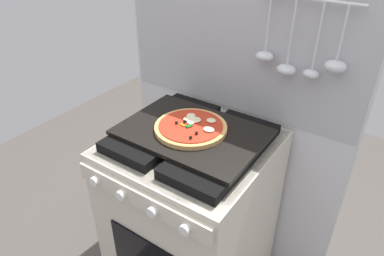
% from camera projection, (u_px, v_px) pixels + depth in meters
% --- Properties ---
extents(kitchen_backsplash, '(1.10, 0.09, 1.55)m').
position_uv_depth(kitchen_backsplash, '(233.00, 122.00, 1.63)').
color(kitchen_backsplash, silver).
rests_on(kitchen_backsplash, ground_plane).
extents(stove, '(0.60, 0.64, 0.90)m').
position_uv_depth(stove, '(192.00, 217.00, 1.58)').
color(stove, beige).
rests_on(stove, ground_plane).
extents(baking_tray, '(0.54, 0.38, 0.02)m').
position_uv_depth(baking_tray, '(192.00, 132.00, 1.34)').
color(baking_tray, black).
rests_on(baking_tray, stove).
extents(pizza_left, '(0.28, 0.28, 0.03)m').
position_uv_depth(pizza_left, '(191.00, 127.00, 1.33)').
color(pizza_left, tan).
rests_on(pizza_left, baking_tray).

